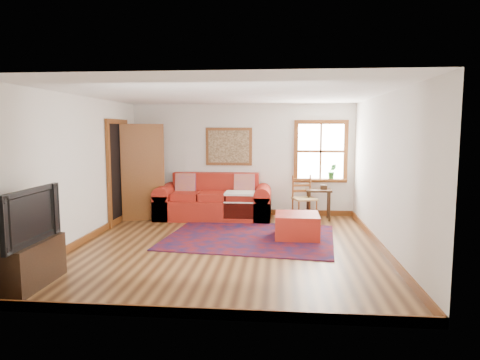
# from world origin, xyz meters

# --- Properties ---
(ground) EXTENTS (5.50, 5.50, 0.00)m
(ground) POSITION_xyz_m (0.00, 0.00, 0.00)
(ground) COLOR #442612
(ground) RESTS_ON ground
(room_envelope) EXTENTS (5.04, 5.54, 2.52)m
(room_envelope) POSITION_xyz_m (0.00, 0.02, 1.65)
(room_envelope) COLOR silver
(room_envelope) RESTS_ON ground
(window) EXTENTS (1.18, 0.20, 1.38)m
(window) POSITION_xyz_m (1.78, 2.70, 1.31)
(window) COLOR white
(window) RESTS_ON ground
(doorway) EXTENTS (0.89, 1.08, 2.14)m
(doorway) POSITION_xyz_m (-2.21, 1.78, 1.07)
(doorway) COLOR black
(doorway) RESTS_ON ground
(framed_artwork) EXTENTS (1.05, 0.07, 0.85)m
(framed_artwork) POSITION_xyz_m (-0.30, 2.71, 1.55)
(framed_artwork) COLOR brown
(framed_artwork) RESTS_ON ground
(persian_rug) EXTENTS (3.16, 2.64, 0.02)m
(persian_rug) POSITION_xyz_m (0.33, 0.62, 0.01)
(persian_rug) COLOR #610D0F
(persian_rug) RESTS_ON ground
(red_leather_sofa) EXTENTS (2.48, 1.02, 0.97)m
(red_leather_sofa) POSITION_xyz_m (-0.57, 2.27, 0.32)
(red_leather_sofa) COLOR #A42115
(red_leather_sofa) RESTS_ON ground
(red_ottoman) EXTENTS (0.77, 0.77, 0.44)m
(red_ottoman) POSITION_xyz_m (1.17, 0.67, 0.22)
(red_ottoman) COLOR #A42115
(red_ottoman) RESTS_ON ground
(side_table) EXTENTS (0.54, 0.41, 0.65)m
(side_table) POSITION_xyz_m (1.69, 2.33, 0.53)
(side_table) COLOR #311D10
(side_table) RESTS_ON ground
(ladder_back_chair) EXTENTS (0.56, 0.55, 0.97)m
(ladder_back_chair) POSITION_xyz_m (1.36, 2.14, 0.52)
(ladder_back_chair) COLOR tan
(ladder_back_chair) RESTS_ON ground
(media_cabinet) EXTENTS (0.46, 1.02, 0.56)m
(media_cabinet) POSITION_xyz_m (-2.25, -2.00, 0.28)
(media_cabinet) COLOR #311D10
(media_cabinet) RESTS_ON ground
(television) EXTENTS (0.15, 1.17, 0.67)m
(television) POSITION_xyz_m (-2.23, -2.07, 0.90)
(television) COLOR black
(television) RESTS_ON media_cabinet
(candle_hurricane) EXTENTS (0.12, 0.12, 0.18)m
(candle_hurricane) POSITION_xyz_m (-2.20, -1.57, 0.65)
(candle_hurricane) COLOR silver
(candle_hurricane) RESTS_ON media_cabinet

